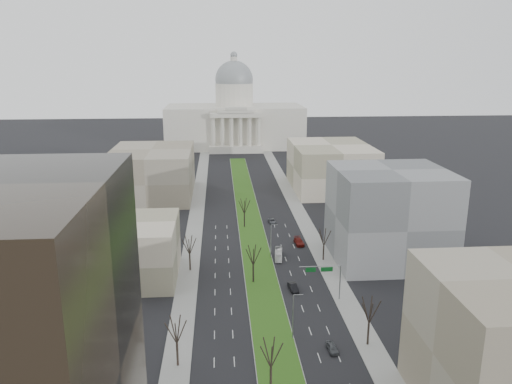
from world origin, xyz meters
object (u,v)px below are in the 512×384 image
car_grey_near (332,348)px  box_van (279,254)px  car_red (299,242)px  car_black (293,287)px  car_grey_far (272,221)px

car_grey_near → box_van: 44.05m
car_grey_near → box_van: (-4.54, 43.81, 0.39)m
car_grey_near → car_red: size_ratio=0.71×
car_black → car_red: bearing=71.3°
car_red → box_van: box_van is taller
car_grey_near → car_red: (2.40, 53.32, 0.14)m
car_red → box_van: 11.77m
car_grey_near → car_red: car_red is taller
car_black → car_grey_near: bearing=-89.1°
car_grey_near → car_grey_far: bearing=88.5°
car_grey_near → car_grey_far: car_grey_near is taller
car_black → car_red: 29.21m
car_grey_far → car_red: bearing=-80.6°
box_van → car_grey_near: bearing=-76.8°
car_black → car_grey_far: (0.34, 48.26, -0.14)m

